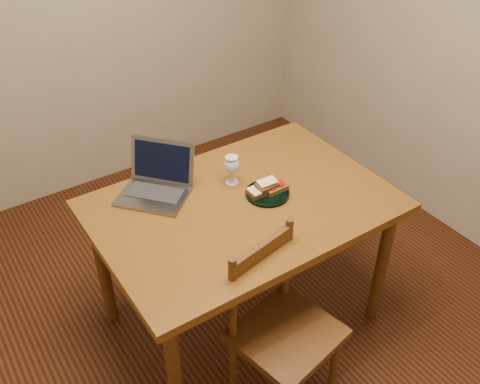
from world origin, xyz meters
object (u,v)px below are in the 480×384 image
table (243,217)px  laptop (157,180)px  milk_glass (232,170)px  plate (267,194)px  chair (283,323)px

table → laptop: (-0.27, 0.29, 0.14)m
milk_glass → plate: bearing=-64.5°
chair → milk_glass: size_ratio=3.21×
table → plate: (0.12, -0.02, 0.09)m
chair → milk_glass: 0.72m
table → plate: plate is taller
plate → milk_glass: 0.20m
milk_glass → laptop: (-0.31, 0.14, -0.01)m
laptop → plate: bearing=11.3°
laptop → milk_glass: bearing=25.4°
milk_glass → chair: bearing=-104.0°
plate → laptop: laptop is taller
table → milk_glass: 0.22m
chair → table: bearing=65.3°
plate → laptop: (-0.39, 0.31, 0.05)m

